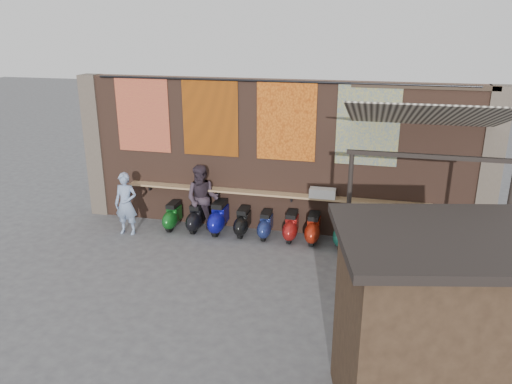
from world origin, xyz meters
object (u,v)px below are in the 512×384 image
(diner_right, at_px, (202,199))
(market_stall, at_px, (439,336))
(scooter_stool_7, at_px, (341,231))
(scooter_stool_2, at_px, (219,218))
(shopper_navy, at_px, (412,266))
(scooter_stool_0, at_px, (173,216))
(scooter_stool_3, at_px, (243,222))
(diner_left, at_px, (126,204))
(scooter_stool_5, at_px, (291,226))
(scooter_stool_6, at_px, (313,229))
(shopper_grey, at_px, (442,278))
(shelf_box, at_px, (322,193))
(scooter_stool_1, at_px, (196,217))
(shopper_tan, at_px, (411,242))
(scooter_stool_4, at_px, (266,225))

(diner_right, relative_size, market_stall, 0.67)
(scooter_stool_7, bearing_deg, scooter_stool_2, 178.88)
(scooter_stool_2, relative_size, scooter_stool_7, 1.12)
(scooter_stool_7, distance_m, shopper_navy, 2.80)
(scooter_stool_0, xyz_separation_m, scooter_stool_7, (4.54, -0.02, 0.02))
(scooter_stool_3, xyz_separation_m, scooter_stool_7, (2.58, -0.06, 0.02))
(scooter_stool_7, height_order, shopper_navy, shopper_navy)
(scooter_stool_2, distance_m, diner_left, 2.46)
(scooter_stool_2, relative_size, scooter_stool_5, 1.15)
(diner_right, bearing_deg, scooter_stool_6, -4.57)
(scooter_stool_3, relative_size, diner_left, 0.46)
(scooter_stool_6, relative_size, shopper_navy, 0.53)
(shopper_grey, bearing_deg, shopper_navy, -25.60)
(scooter_stool_5, xyz_separation_m, diner_left, (-4.30, -0.61, 0.47))
(shelf_box, height_order, diner_left, diner_left)
(shelf_box, height_order, scooter_stool_5, shelf_box)
(scooter_stool_1, bearing_deg, scooter_stool_7, -0.74)
(shelf_box, height_order, shopper_navy, shopper_navy)
(shopper_grey, bearing_deg, diner_left, -2.99)
(shelf_box, xyz_separation_m, diner_right, (-3.12, -0.30, -0.32))
(shopper_navy, bearing_deg, shopper_tan, -115.08)
(scooter_stool_4, distance_m, shopper_grey, 4.90)
(scooter_stool_7, height_order, shopper_grey, shopper_grey)
(shelf_box, relative_size, diner_right, 0.36)
(scooter_stool_1, bearing_deg, shopper_navy, -23.57)
(scooter_stool_0, distance_m, shopper_tan, 6.25)
(scooter_stool_0, bearing_deg, scooter_stool_6, -0.04)
(scooter_stool_1, xyz_separation_m, diner_left, (-1.71, -0.62, 0.46))
(scooter_stool_1, bearing_deg, scooter_stool_5, -0.06)
(scooter_stool_1, distance_m, market_stall, 7.96)
(scooter_stool_5, distance_m, diner_right, 2.45)
(scooter_stool_3, distance_m, scooter_stool_7, 2.58)
(scooter_stool_1, relative_size, scooter_stool_4, 1.08)
(scooter_stool_0, xyz_separation_m, scooter_stool_6, (3.82, -0.00, 0.01))
(scooter_stool_3, xyz_separation_m, shopper_navy, (4.12, -2.37, 0.39))
(shelf_box, distance_m, scooter_stool_5, 1.18)
(scooter_stool_4, xyz_separation_m, diner_left, (-3.63, -0.60, 0.49))
(scooter_stool_6, xyz_separation_m, scooter_stool_7, (0.71, -0.02, 0.00))
(scooter_stool_2, bearing_deg, diner_left, -164.97)
(shopper_navy, xyz_separation_m, market_stall, (0.13, -3.27, 0.62))
(scooter_stool_2, distance_m, market_stall, 7.53)
(diner_right, distance_m, market_stall, 7.76)
(shopper_tan, bearing_deg, shopper_navy, -143.36)
(scooter_stool_3, relative_size, shopper_navy, 0.51)
(scooter_stool_4, bearing_deg, scooter_stool_5, 1.28)
(scooter_stool_3, distance_m, diner_right, 1.23)
(shopper_navy, bearing_deg, scooter_stool_0, -44.52)
(scooter_stool_5, distance_m, market_stall, 6.43)
(scooter_stool_6, relative_size, market_stall, 0.29)
(scooter_stool_1, distance_m, shopper_grey, 6.57)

